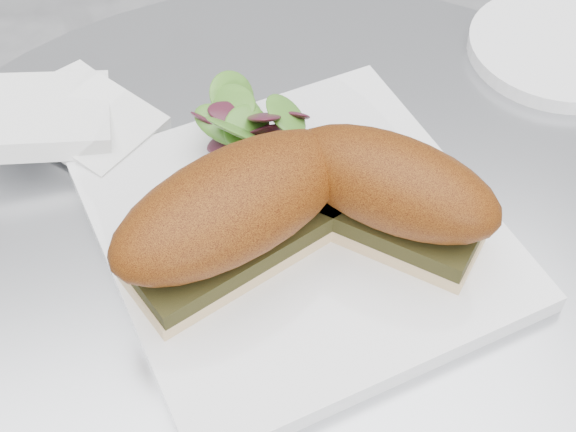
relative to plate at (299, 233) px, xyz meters
name	(u,v)px	position (x,y,z in m)	size (l,w,h in m)	color
plate	(299,233)	(0.00, 0.00, 0.00)	(0.26, 0.26, 0.02)	white
sandwich_left	(234,213)	(-0.05, -0.01, 0.05)	(0.19, 0.14, 0.08)	beige
sandwich_right	(391,192)	(0.06, -0.02, 0.05)	(0.15, 0.15, 0.08)	beige
salad	(236,131)	(-0.03, 0.08, 0.03)	(0.10, 0.10, 0.05)	#48812A
napkin	(75,130)	(-0.14, 0.15, 0.00)	(0.13, 0.13, 0.02)	white
saucer	(559,48)	(0.28, 0.14, 0.00)	(0.16, 0.16, 0.01)	white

